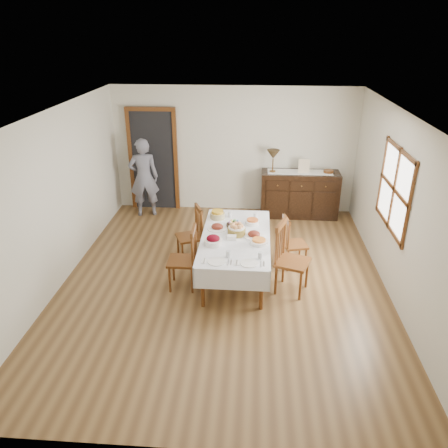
# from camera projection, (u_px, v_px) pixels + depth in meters

# --- Properties ---
(ground) EXTENTS (6.00, 6.00, 0.00)m
(ground) POSITION_uv_depth(u_px,v_px,m) (224.00, 281.00, 6.87)
(ground) COLOR brown
(room_shell) EXTENTS (5.02, 6.02, 2.65)m
(room_shell) POSITION_uv_depth(u_px,v_px,m) (216.00, 173.00, 6.58)
(room_shell) COLOR silver
(room_shell) RESTS_ON ground
(dining_table) EXTENTS (1.07, 2.07, 0.71)m
(dining_table) POSITION_uv_depth(u_px,v_px,m) (236.00, 241.00, 6.77)
(dining_table) COLOR white
(dining_table) RESTS_ON ground
(chair_left_near) EXTENTS (0.42, 0.42, 1.00)m
(chair_left_near) POSITION_uv_depth(u_px,v_px,m) (185.00, 258.00, 6.53)
(chair_left_near) COLOR #582F12
(chair_left_near) RESTS_ON ground
(chair_left_far) EXTENTS (0.52, 0.52, 0.95)m
(chair_left_far) POSITION_uv_depth(u_px,v_px,m) (192.00, 234.00, 7.33)
(chair_left_far) COLOR #582F12
(chair_left_far) RESTS_ON ground
(chair_right_near) EXTENTS (0.59, 0.59, 1.10)m
(chair_right_near) POSITION_uv_depth(u_px,v_px,m) (289.00, 258.00, 6.43)
(chair_right_near) COLOR #582F12
(chair_right_near) RESTS_ON ground
(chair_right_far) EXTENTS (0.45, 0.45, 0.90)m
(chair_right_far) POSITION_uv_depth(u_px,v_px,m) (292.00, 242.00, 7.12)
(chair_right_far) COLOR #582F12
(chair_right_far) RESTS_ON ground
(sideboard) EXTENTS (1.58, 0.57, 0.95)m
(sideboard) POSITION_uv_depth(u_px,v_px,m) (299.00, 194.00, 9.04)
(sideboard) COLOR black
(sideboard) RESTS_ON ground
(person) EXTENTS (0.61, 0.47, 1.75)m
(person) POSITION_uv_depth(u_px,v_px,m) (144.00, 175.00, 8.92)
(person) COLOR slate
(person) RESTS_ON ground
(bread_basket) EXTENTS (0.28, 0.28, 0.19)m
(bread_basket) POSITION_uv_depth(u_px,v_px,m) (237.00, 230.00, 6.75)
(bread_basket) COLOR olive
(bread_basket) RESTS_ON dining_table
(egg_basket) EXTENTS (0.26, 0.26, 0.11)m
(egg_basket) POSITION_uv_depth(u_px,v_px,m) (234.00, 225.00, 7.02)
(egg_basket) COLOR black
(egg_basket) RESTS_ON dining_table
(ham_platter_a) EXTENTS (0.32, 0.32, 0.11)m
(ham_platter_a) POSITION_uv_depth(u_px,v_px,m) (217.00, 227.00, 6.96)
(ham_platter_a) COLOR white
(ham_platter_a) RESTS_ON dining_table
(ham_platter_b) EXTENTS (0.32, 0.32, 0.11)m
(ham_platter_b) POSITION_uv_depth(u_px,v_px,m) (254.00, 235.00, 6.71)
(ham_platter_b) COLOR white
(ham_platter_b) RESTS_ON dining_table
(beet_bowl) EXTENTS (0.27, 0.27, 0.15)m
(beet_bowl) POSITION_uv_depth(u_px,v_px,m) (213.00, 241.00, 6.45)
(beet_bowl) COLOR white
(beet_bowl) RESTS_ON dining_table
(carrot_bowl) EXTENTS (0.24, 0.24, 0.09)m
(carrot_bowl) POSITION_uv_depth(u_px,v_px,m) (252.00, 222.00, 7.11)
(carrot_bowl) COLOR white
(carrot_bowl) RESTS_ON dining_table
(pineapple_bowl) EXTENTS (0.25, 0.25, 0.14)m
(pineapple_bowl) POSITION_uv_depth(u_px,v_px,m) (218.00, 215.00, 7.32)
(pineapple_bowl) COLOR tan
(pineapple_bowl) RESTS_ON dining_table
(casserole_dish) EXTENTS (0.27, 0.27, 0.08)m
(casserole_dish) POSITION_uv_depth(u_px,v_px,m) (259.00, 242.00, 6.48)
(casserole_dish) COLOR white
(casserole_dish) RESTS_ON dining_table
(butter_dish) EXTENTS (0.14, 0.09, 0.07)m
(butter_dish) POSITION_uv_depth(u_px,v_px,m) (232.00, 237.00, 6.61)
(butter_dish) COLOR white
(butter_dish) RESTS_ON dining_table
(setting_left) EXTENTS (0.42, 0.31, 0.10)m
(setting_left) POSITION_uv_depth(u_px,v_px,m) (220.00, 259.00, 6.04)
(setting_left) COLOR white
(setting_left) RESTS_ON dining_table
(setting_right) EXTENTS (0.42, 0.31, 0.10)m
(setting_right) POSITION_uv_depth(u_px,v_px,m) (253.00, 261.00, 6.00)
(setting_right) COLOR white
(setting_right) RESTS_ON dining_table
(glass_far_a) EXTENTS (0.06, 0.06, 0.09)m
(glass_far_a) POSITION_uv_depth(u_px,v_px,m) (230.00, 215.00, 7.37)
(glass_far_a) COLOR silver
(glass_far_a) RESTS_ON dining_table
(glass_far_b) EXTENTS (0.07, 0.07, 0.11)m
(glass_far_b) POSITION_uv_depth(u_px,v_px,m) (256.00, 216.00, 7.29)
(glass_far_b) COLOR silver
(glass_far_b) RESTS_ON dining_table
(runner) EXTENTS (1.30, 0.35, 0.01)m
(runner) POSITION_uv_depth(u_px,v_px,m) (300.00, 172.00, 8.85)
(runner) COLOR white
(runner) RESTS_ON sideboard
(table_lamp) EXTENTS (0.26, 0.26, 0.46)m
(table_lamp) POSITION_uv_depth(u_px,v_px,m) (273.00, 155.00, 8.71)
(table_lamp) COLOR brown
(table_lamp) RESTS_ON sideboard
(picture_frame) EXTENTS (0.22, 0.08, 0.28)m
(picture_frame) POSITION_uv_depth(u_px,v_px,m) (304.00, 166.00, 8.75)
(picture_frame) COLOR beige
(picture_frame) RESTS_ON sideboard
(deco_bowl) EXTENTS (0.20, 0.20, 0.06)m
(deco_bowl) POSITION_uv_depth(u_px,v_px,m) (328.00, 172.00, 8.80)
(deco_bowl) COLOR #582F12
(deco_bowl) RESTS_ON sideboard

